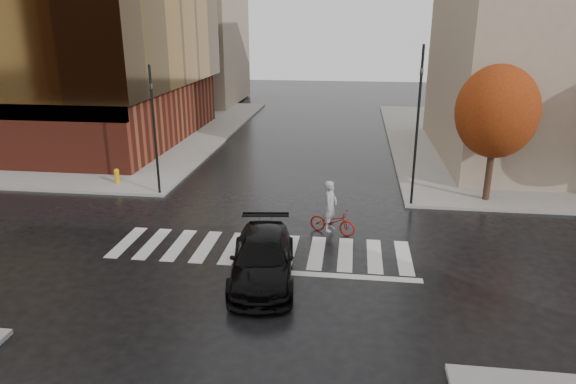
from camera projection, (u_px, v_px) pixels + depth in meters
name	position (u px, v px, depth m)	size (l,w,h in m)	color
ground	(258.00, 255.00, 19.57)	(120.00, 120.00, 0.00)	black
sidewalk_nw	(53.00, 129.00, 41.87)	(30.00, 30.00, 0.15)	gray
crosswalk	(261.00, 249.00, 20.04)	(12.00, 3.00, 0.01)	silver
building_nw_far	(170.00, 4.00, 53.10)	(14.00, 12.00, 20.00)	gray
tree_ne_a	(497.00, 112.00, 23.89)	(3.80, 3.80, 6.50)	#312116
sedan	(263.00, 258.00, 17.58)	(2.14, 5.25, 1.52)	black
cyclist	(332.00, 216.00, 21.35)	(2.14, 1.34, 2.29)	maroon
traffic_light_nw	(154.00, 124.00, 25.09)	(0.18, 0.15, 6.38)	black
traffic_light_ne	(418.00, 116.00, 23.34)	(0.16, 0.19, 7.38)	black
fire_hydrant	(117.00, 175.00, 27.62)	(0.29, 0.29, 0.81)	orange
manhole	(241.00, 268.00, 18.57)	(0.55, 0.55, 0.01)	#3E2516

